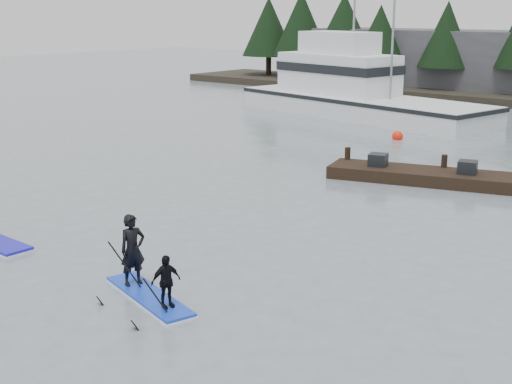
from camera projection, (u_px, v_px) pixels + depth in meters
The scene contains 5 objects.
ground at pixel (105, 279), 18.07m from camera, with size 160.00×160.00×0.00m, color slate.
waterfront_building at pixel (421, 60), 58.82m from camera, with size 18.00×6.00×5.00m, color #4C4C51.
fishing_boat_large at pixel (355, 104), 45.59m from camera, with size 18.18×7.98×9.93m.
buoy_b at pixel (397, 139), 37.39m from camera, with size 0.58×0.58×0.58m, color #FF1E0C.
paddleboard_duo at pixel (145, 270), 16.80m from camera, with size 3.31×1.72×2.35m.
Camera 1 is at (13.82, -10.53, 6.66)m, focal length 50.00 mm.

